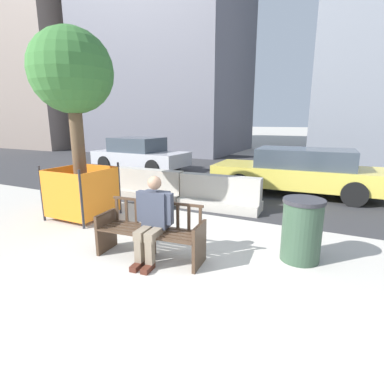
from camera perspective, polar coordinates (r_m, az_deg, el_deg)
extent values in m
plane|color=#B7B2A8|center=(4.43, -2.61, -15.20)|extent=(200.00, 200.00, 0.00)
cube|color=#333335|center=(12.43, 17.00, 3.07)|extent=(120.00, 12.00, 0.01)
cube|color=#473323|center=(5.20, -16.03, -7.23)|extent=(0.10, 0.52, 0.66)
cube|color=#473323|center=(4.47, 1.40, -10.18)|extent=(0.10, 0.52, 0.66)
cube|color=#473323|center=(4.82, -7.98, -9.86)|extent=(0.07, 0.33, 0.45)
cube|color=#473323|center=(4.55, -9.46, -8.31)|extent=(1.60, 0.22, 0.02)
cube|color=#473323|center=(4.65, -8.75, -7.83)|extent=(1.60, 0.22, 0.02)
cube|color=#473323|center=(4.74, -8.06, -7.37)|extent=(1.60, 0.22, 0.02)
cube|color=#473323|center=(4.83, -7.41, -6.93)|extent=(1.60, 0.22, 0.02)
cube|color=#473323|center=(4.93, -6.78, -6.50)|extent=(1.60, 0.22, 0.02)
cube|color=#473323|center=(4.81, -6.86, -1.84)|extent=(1.60, 0.18, 0.04)
cube|color=#473323|center=(5.25, -14.09, -3.25)|extent=(0.05, 0.03, 0.38)
cube|color=#473323|center=(5.15, -12.37, -3.48)|extent=(0.05, 0.03, 0.38)
cube|color=#473323|center=(5.05, -10.58, -3.73)|extent=(0.05, 0.03, 0.38)
cube|color=#473323|center=(4.96, -8.72, -3.97)|extent=(0.05, 0.03, 0.38)
cube|color=#473323|center=(4.87, -6.79, -4.23)|extent=(0.05, 0.03, 0.38)
cube|color=#473323|center=(4.79, -4.79, -4.48)|extent=(0.05, 0.03, 0.38)
cube|color=#473323|center=(4.72, -2.73, -4.74)|extent=(0.05, 0.03, 0.38)
cube|color=#473323|center=(4.65, -0.60, -5.01)|extent=(0.05, 0.03, 0.38)
cube|color=#473323|center=(4.59, 1.60, -5.27)|extent=(0.05, 0.03, 0.38)
cube|color=#473323|center=(5.09, -16.40, -3.98)|extent=(0.09, 0.46, 0.03)
cube|color=#473323|center=(4.34, 1.34, -6.47)|extent=(0.09, 0.46, 0.03)
cube|color=#383D4C|center=(4.65, -6.89, -3.29)|extent=(0.42, 0.28, 0.56)
sphere|color=#9E755B|center=(4.53, -7.15, 1.73)|extent=(0.21, 0.21, 0.21)
cube|color=#7F705B|center=(4.61, -9.05, -7.59)|extent=(0.18, 0.45, 0.14)
cube|color=#7F705B|center=(4.53, -7.05, -7.92)|extent=(0.18, 0.45, 0.14)
cube|color=#7F705B|center=(4.57, -10.00, -11.27)|extent=(0.12, 0.12, 0.45)
cube|color=#7F705B|center=(4.49, -7.98, -11.68)|extent=(0.12, 0.12, 0.45)
cube|color=#4C2319|center=(4.59, -10.43, -13.75)|extent=(0.13, 0.27, 0.08)
cube|color=#4C2319|center=(4.51, -8.40, -14.20)|extent=(0.13, 0.27, 0.08)
cube|color=#383D4C|center=(4.73, -9.71, -2.60)|extent=(0.10, 0.13, 0.48)
cube|color=#383D4C|center=(4.51, -4.31, -3.24)|extent=(0.10, 0.13, 0.48)
cube|color=#ADA89E|center=(7.36, 5.25, -2.37)|extent=(2.02, 0.74, 0.24)
cube|color=#ADA89E|center=(7.26, 5.32, 0.82)|extent=(2.01, 0.36, 0.60)
cube|color=#ADA89E|center=(8.34, -8.17, -0.56)|extent=(2.02, 0.74, 0.24)
cube|color=#ADA89E|center=(8.25, -8.27, 2.27)|extent=(2.01, 0.36, 0.60)
cylinder|color=brown|center=(6.96, -20.68, 5.78)|extent=(0.28, 0.28, 2.59)
sphere|color=#387033|center=(6.98, -21.98, 20.57)|extent=(1.69, 1.69, 1.69)
cylinder|color=#2D2D33|center=(7.15, -26.71, -0.29)|extent=(0.05, 0.05, 1.20)
cylinder|color=#2D2D33|center=(6.29, -20.31, -1.40)|extent=(0.05, 0.05, 1.20)
cylinder|color=#2D2D33|center=(7.87, -20.14, 1.49)|extent=(0.05, 0.05, 1.20)
cylinder|color=#2D2D33|center=(7.10, -13.67, 0.70)|extent=(0.05, 0.05, 1.20)
cube|color=orange|center=(6.71, -23.72, -0.81)|extent=(1.15, 0.03, 1.01)
cube|color=orange|center=(7.48, -17.07, 1.12)|extent=(1.15, 0.03, 1.01)
cube|color=orange|center=(7.50, -23.27, 0.65)|extent=(0.03, 1.15, 1.01)
cube|color=orange|center=(6.68, -16.79, -0.28)|extent=(0.03, 1.15, 1.01)
cube|color=#DBC64C|center=(9.29, 19.24, 2.91)|extent=(4.83, 1.90, 0.56)
cube|color=#38424C|center=(9.20, 20.68, 6.11)|extent=(2.68, 1.61, 0.52)
cylinder|color=black|center=(8.78, 9.05, 1.46)|extent=(0.65, 0.25, 0.64)
cylinder|color=black|center=(10.32, 11.36, 3.16)|extent=(0.65, 0.25, 0.64)
cylinder|color=black|center=(8.55, 28.51, -0.35)|extent=(0.65, 0.25, 0.64)
cylinder|color=black|center=(10.13, 27.86, 1.65)|extent=(0.65, 0.25, 0.64)
cube|color=#B7B7BC|center=(13.24, -9.75, 6.42)|extent=(4.16, 2.02, 0.56)
cube|color=#38424C|center=(13.29, -10.40, 8.90)|extent=(2.13, 1.70, 0.59)
cylinder|color=black|center=(13.25, -3.05, 5.64)|extent=(0.65, 0.25, 0.64)
cylinder|color=black|center=(11.83, -7.46, 4.60)|extent=(0.65, 0.25, 0.64)
cylinder|color=black|center=(14.73, -11.51, 6.18)|extent=(0.65, 0.25, 0.64)
cylinder|color=black|center=(13.46, -16.26, 5.25)|extent=(0.65, 0.25, 0.64)
cylinder|color=#334C38|center=(4.92, 20.13, -7.15)|extent=(0.59, 0.59, 0.92)
cylinder|color=#2D2D33|center=(4.78, 20.61, -1.62)|extent=(0.62, 0.62, 0.06)
cube|color=gray|center=(32.19, -28.00, 27.77)|extent=(12.41, 9.24, 21.69)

